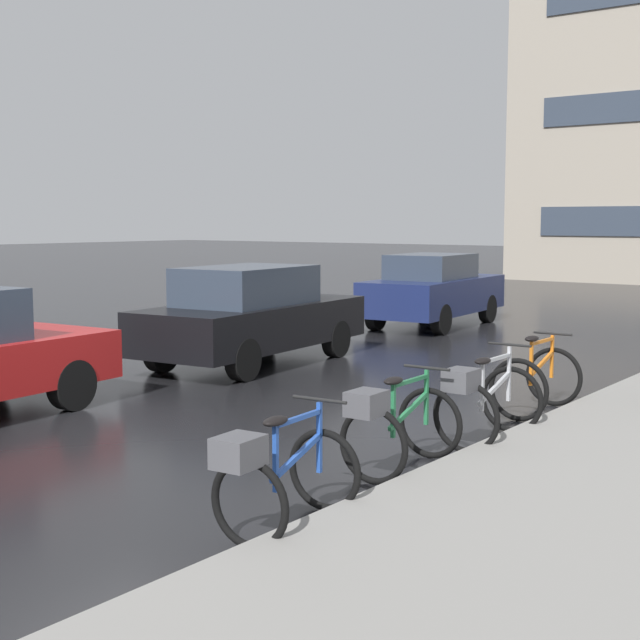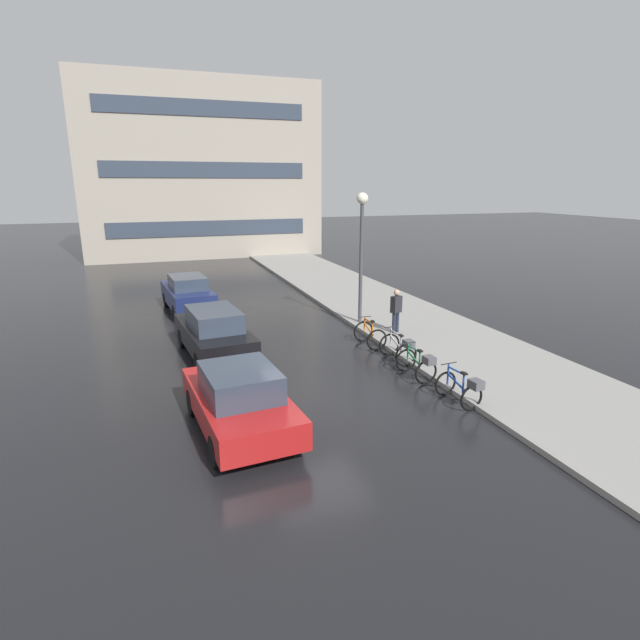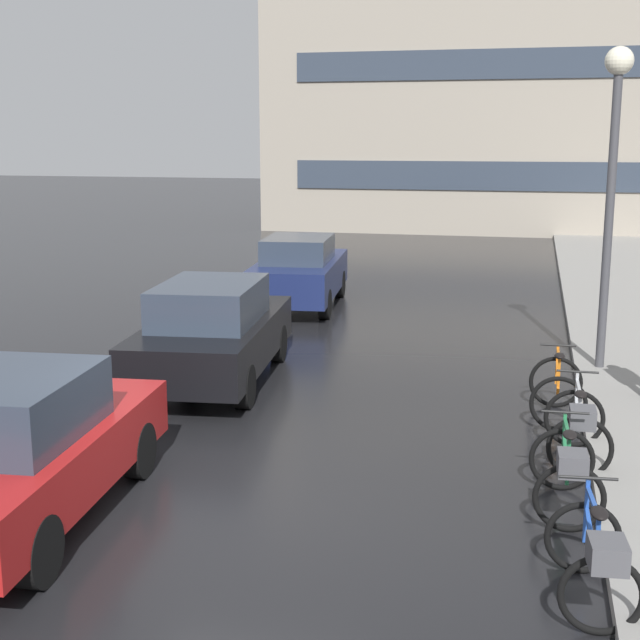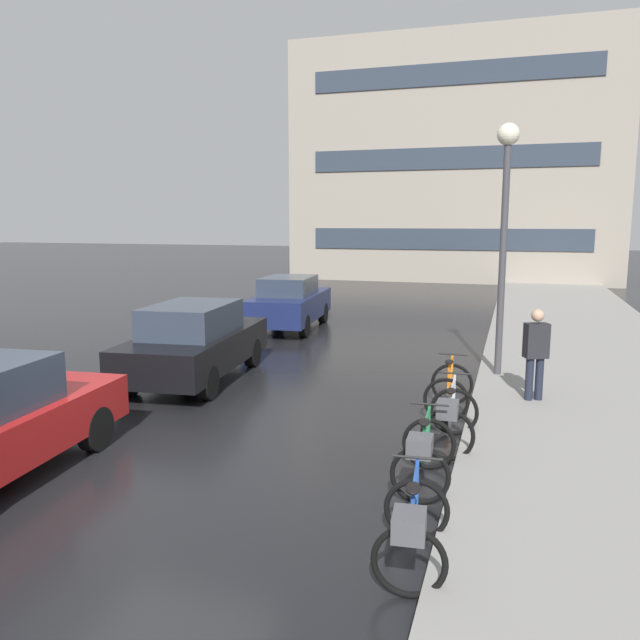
{
  "view_description": "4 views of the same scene",
  "coord_description": "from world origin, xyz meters",
  "px_view_note": "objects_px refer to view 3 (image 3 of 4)",
  "views": [
    {
      "loc": [
        7.6,
        -6.26,
        2.36
      ],
      "look_at": [
        1.43,
        1.91,
        1.21
      ],
      "focal_mm": 50.0,
      "sensor_mm": 36.0,
      "label": 1
    },
    {
      "loc": [
        -3.84,
        -11.22,
        5.49
      ],
      "look_at": [
        1.24,
        3.41,
        1.25
      ],
      "focal_mm": 28.0,
      "sensor_mm": 36.0,
      "label": 2
    },
    {
      "loc": [
        2.83,
        -8.31,
        3.84
      ],
      "look_at": [
        -0.01,
        3.52,
        1.32
      ],
      "focal_mm": 50.0,
      "sensor_mm": 36.0,
      "label": 3
    },
    {
      "loc": [
        4.25,
        -6.68,
        3.29
      ],
      "look_at": [
        0.89,
        4.01,
        1.5
      ],
      "focal_mm": 35.0,
      "sensor_mm": 36.0,
      "label": 4
    }
  ],
  "objects_px": {
    "car_navy": "(299,271)",
    "car_black": "(213,332)",
    "bicycle_third": "(578,427)",
    "car_red": "(12,448)",
    "bicycle_second": "(567,472)",
    "bicycle_farthest": "(557,390)",
    "bicycle_nearest": "(596,559)",
    "streetlamp": "(613,151)"
  },
  "relations": [
    {
      "from": "car_navy",
      "to": "bicycle_second",
      "type": "bearing_deg",
      "value": -61.87
    },
    {
      "from": "bicycle_third",
      "to": "car_black",
      "type": "relative_size",
      "value": 0.31
    },
    {
      "from": "bicycle_nearest",
      "to": "bicycle_second",
      "type": "distance_m",
      "value": 1.91
    },
    {
      "from": "car_red",
      "to": "car_navy",
      "type": "distance_m",
      "value": 11.84
    },
    {
      "from": "bicycle_nearest",
      "to": "car_navy",
      "type": "height_order",
      "value": "car_navy"
    },
    {
      "from": "bicycle_third",
      "to": "car_red",
      "type": "height_order",
      "value": "car_red"
    },
    {
      "from": "car_red",
      "to": "car_black",
      "type": "relative_size",
      "value": 0.93
    },
    {
      "from": "bicycle_third",
      "to": "bicycle_farthest",
      "type": "height_order",
      "value": "bicycle_third"
    },
    {
      "from": "bicycle_third",
      "to": "bicycle_second",
      "type": "bearing_deg",
      "value": -96.6
    },
    {
      "from": "bicycle_farthest",
      "to": "car_black",
      "type": "bearing_deg",
      "value": 172.45
    },
    {
      "from": "bicycle_third",
      "to": "streetlamp",
      "type": "height_order",
      "value": "streetlamp"
    },
    {
      "from": "bicycle_second",
      "to": "car_navy",
      "type": "distance_m",
      "value": 11.83
    },
    {
      "from": "bicycle_nearest",
      "to": "bicycle_third",
      "type": "distance_m",
      "value": 3.37
    },
    {
      "from": "car_red",
      "to": "bicycle_second",
      "type": "bearing_deg",
      "value": 14.55
    },
    {
      "from": "bicycle_nearest",
      "to": "bicycle_second",
      "type": "bearing_deg",
      "value": 94.96
    },
    {
      "from": "car_black",
      "to": "car_navy",
      "type": "bearing_deg",
      "value": 92.55
    },
    {
      "from": "car_black",
      "to": "car_red",
      "type": "bearing_deg",
      "value": -91.54
    },
    {
      "from": "bicycle_third",
      "to": "car_navy",
      "type": "height_order",
      "value": "car_navy"
    },
    {
      "from": "bicycle_nearest",
      "to": "streetlamp",
      "type": "distance_m",
      "value": 8.37
    },
    {
      "from": "car_red",
      "to": "car_navy",
      "type": "relative_size",
      "value": 0.96
    },
    {
      "from": "bicycle_farthest",
      "to": "car_black",
      "type": "distance_m",
      "value": 5.32
    },
    {
      "from": "bicycle_farthest",
      "to": "car_navy",
      "type": "height_order",
      "value": "car_navy"
    },
    {
      "from": "bicycle_nearest",
      "to": "bicycle_farthest",
      "type": "height_order",
      "value": "bicycle_farthest"
    },
    {
      "from": "bicycle_farthest",
      "to": "bicycle_nearest",
      "type": "bearing_deg",
      "value": -87.87
    },
    {
      "from": "bicycle_nearest",
      "to": "car_black",
      "type": "bearing_deg",
      "value": 132.8
    },
    {
      "from": "bicycle_second",
      "to": "bicycle_farthest",
      "type": "bearing_deg",
      "value": 90.49
    },
    {
      "from": "streetlamp",
      "to": "car_black",
      "type": "bearing_deg",
      "value": -162.81
    },
    {
      "from": "streetlamp",
      "to": "bicycle_nearest",
      "type": "bearing_deg",
      "value": -93.99
    },
    {
      "from": "bicycle_second",
      "to": "car_red",
      "type": "relative_size",
      "value": 0.33
    },
    {
      "from": "bicycle_nearest",
      "to": "bicycle_farthest",
      "type": "relative_size",
      "value": 1.2
    },
    {
      "from": "car_navy",
      "to": "car_black",
      "type": "bearing_deg",
      "value": -87.45
    },
    {
      "from": "bicycle_nearest",
      "to": "streetlamp",
      "type": "relative_size",
      "value": 0.27
    },
    {
      "from": "bicycle_farthest",
      "to": "streetlamp",
      "type": "distance_m",
      "value": 4.15
    },
    {
      "from": "bicycle_nearest",
      "to": "car_red",
      "type": "relative_size",
      "value": 0.32
    },
    {
      "from": "streetlamp",
      "to": "car_red",
      "type": "bearing_deg",
      "value": -130.24
    },
    {
      "from": "bicycle_farthest",
      "to": "streetlamp",
      "type": "height_order",
      "value": "streetlamp"
    },
    {
      "from": "bicycle_second",
      "to": "bicycle_farthest",
      "type": "distance_m",
      "value": 3.29
    },
    {
      "from": "bicycle_second",
      "to": "car_navy",
      "type": "xyz_separation_m",
      "value": [
        -5.57,
        10.43,
        0.33
      ]
    },
    {
      "from": "bicycle_third",
      "to": "car_red",
      "type": "bearing_deg",
      "value": -152.8
    },
    {
      "from": "bicycle_farthest",
      "to": "car_red",
      "type": "xyz_separation_m",
      "value": [
        -5.41,
        -4.7,
        0.36
      ]
    },
    {
      "from": "bicycle_nearest",
      "to": "bicycle_second",
      "type": "xyz_separation_m",
      "value": [
        -0.17,
        1.9,
        0.01
      ]
    },
    {
      "from": "bicycle_third",
      "to": "bicycle_farthest",
      "type": "xyz_separation_m",
      "value": [
        -0.2,
        1.82,
        -0.08
      ]
    }
  ]
}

